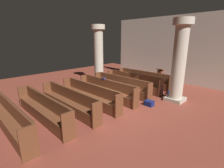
% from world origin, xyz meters
% --- Properties ---
extents(ground_plane, '(19.20, 19.20, 0.00)m').
position_xyz_m(ground_plane, '(0.00, 0.00, 0.00)').
color(ground_plane, brown).
extents(back_wall, '(10.00, 0.16, 4.50)m').
position_xyz_m(back_wall, '(0.00, 6.08, 2.25)').
color(back_wall, silver).
rests_on(back_wall, ground).
extents(pew_row_0, '(3.84, 0.46, 0.93)m').
position_xyz_m(pew_row_0, '(-0.96, 3.68, 0.50)').
color(pew_row_0, brown).
rests_on(pew_row_0, ground).
extents(pew_row_1, '(3.84, 0.46, 0.93)m').
position_xyz_m(pew_row_1, '(-0.96, 2.57, 0.50)').
color(pew_row_1, brown).
rests_on(pew_row_1, ground).
extents(pew_row_2, '(3.84, 0.47, 0.93)m').
position_xyz_m(pew_row_2, '(-0.96, 1.47, 0.50)').
color(pew_row_2, brown).
rests_on(pew_row_2, ground).
extents(pew_row_3, '(3.84, 0.46, 0.93)m').
position_xyz_m(pew_row_3, '(-0.96, 0.36, 0.50)').
color(pew_row_3, brown).
rests_on(pew_row_3, ground).
extents(pew_row_4, '(3.84, 0.46, 0.93)m').
position_xyz_m(pew_row_4, '(-0.96, -0.75, 0.50)').
color(pew_row_4, brown).
rests_on(pew_row_4, ground).
extents(pew_row_5, '(3.84, 0.47, 0.93)m').
position_xyz_m(pew_row_5, '(-0.96, -1.86, 0.50)').
color(pew_row_5, brown).
rests_on(pew_row_5, ground).
extents(pew_row_6, '(3.84, 0.46, 0.93)m').
position_xyz_m(pew_row_6, '(-0.96, -2.97, 0.50)').
color(pew_row_6, brown).
rests_on(pew_row_6, ground).
extents(pew_row_7, '(3.84, 0.46, 0.93)m').
position_xyz_m(pew_row_7, '(-0.96, -4.07, 0.50)').
color(pew_row_7, brown).
rests_on(pew_row_7, ground).
extents(pillar_aisle_side, '(0.90, 0.90, 3.87)m').
position_xyz_m(pillar_aisle_side, '(1.76, 2.47, 2.01)').
color(pillar_aisle_side, '#B6AD9A').
rests_on(pillar_aisle_side, ground).
extents(pillar_far_side, '(0.90, 0.90, 3.87)m').
position_xyz_m(pillar_far_side, '(-3.63, 2.17, 2.01)').
color(pillar_far_side, '#B6AD9A').
rests_on(pillar_far_side, ground).
extents(lectern, '(0.48, 0.45, 1.08)m').
position_xyz_m(lectern, '(-0.34, 4.70, 0.45)').
color(lectern, '#562B1A').
rests_on(lectern, ground).
extents(hymn_book, '(0.16, 0.18, 0.04)m').
position_xyz_m(hymn_book, '(-1.35, 0.54, 0.95)').
color(hymn_book, navy).
rests_on(hymn_book, pew_row_3).
extents(kneeler_box_blue, '(0.38, 0.30, 0.24)m').
position_xyz_m(kneeler_box_blue, '(1.27, 3.20, 0.12)').
color(kneeler_box_blue, navy).
rests_on(kneeler_box_blue, ground).
extents(kneeler_box_navy, '(0.39, 0.30, 0.24)m').
position_xyz_m(kneeler_box_navy, '(1.18, 1.01, 0.12)').
color(kneeler_box_navy, navy).
rests_on(kneeler_box_navy, ground).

